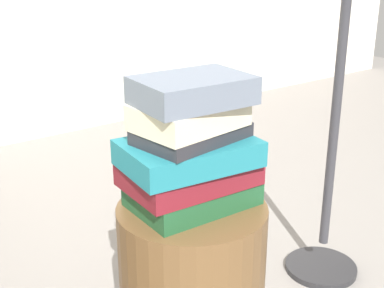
% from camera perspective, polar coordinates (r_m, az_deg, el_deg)
% --- Properties ---
extents(book_forest, '(0.29, 0.20, 0.06)m').
position_cam_1_polar(book_forest, '(1.28, 0.08, -5.29)').
color(book_forest, '#1E512D').
rests_on(book_forest, side_table).
extents(book_maroon, '(0.30, 0.21, 0.05)m').
position_cam_1_polar(book_maroon, '(1.25, -0.20, -3.10)').
color(book_maroon, maroon).
rests_on(book_maroon, book_forest).
extents(book_teal, '(0.31, 0.23, 0.06)m').
position_cam_1_polar(book_teal, '(1.22, -0.47, -0.90)').
color(book_teal, '#1E727F').
rests_on(book_teal, book_maroon).
extents(book_charcoal, '(0.26, 0.19, 0.03)m').
position_cam_1_polar(book_charcoal, '(1.20, -0.09, 1.07)').
color(book_charcoal, '#28282D').
rests_on(book_charcoal, book_teal).
extents(book_cream, '(0.25, 0.19, 0.06)m').
position_cam_1_polar(book_cream, '(1.19, -0.30, 3.06)').
color(book_cream, beige).
rests_on(book_cream, book_charcoal).
extents(book_slate, '(0.25, 0.19, 0.06)m').
position_cam_1_polar(book_slate, '(1.16, 0.06, 5.71)').
color(book_slate, slate).
rests_on(book_slate, book_cream).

